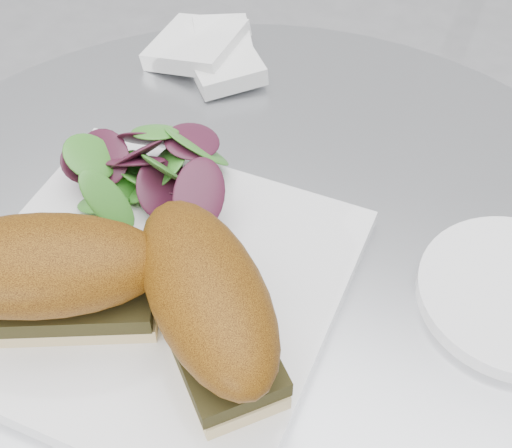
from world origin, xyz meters
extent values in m
cylinder|color=silver|center=(0.00, 0.00, 0.72)|extent=(0.70, 0.70, 0.02)
cube|color=white|center=(-0.06, -0.04, 0.74)|extent=(0.28, 0.28, 0.02)
cube|color=#DBBB89|center=(-0.11, -0.08, 0.75)|extent=(0.16, 0.11, 0.01)
cube|color=black|center=(-0.11, -0.08, 0.77)|extent=(0.16, 0.11, 0.01)
ellipsoid|color=#6F400A|center=(-0.11, -0.08, 0.80)|extent=(0.19, 0.13, 0.06)
cube|color=#DBBB89|center=(0.00, -0.07, 0.75)|extent=(0.14, 0.14, 0.01)
cube|color=black|center=(0.00, -0.07, 0.77)|extent=(0.14, 0.14, 0.01)
ellipsoid|color=#6F400A|center=(0.00, -0.07, 0.80)|extent=(0.16, 0.17, 0.06)
camera|label=1|loc=(0.12, -0.31, 1.16)|focal=50.00mm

